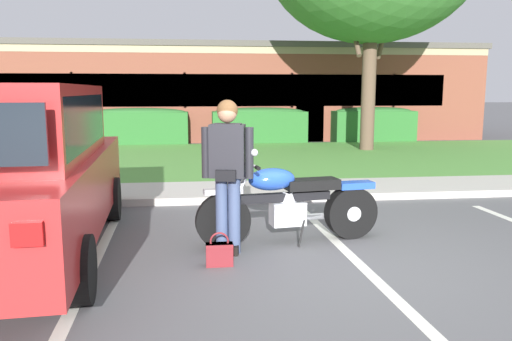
{
  "coord_description": "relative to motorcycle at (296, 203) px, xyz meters",
  "views": [
    {
      "loc": [
        -1.46,
        -4.99,
        1.8
      ],
      "look_at": [
        -0.74,
        1.04,
        0.85
      ],
      "focal_mm": 35.86,
      "sensor_mm": 36.0,
      "label": 1
    }
  ],
  "objects": [
    {
      "name": "curb_strip",
      "position": [
        0.27,
        2.24,
        -0.42
      ],
      "size": [
        60.0,
        0.2,
        0.12
      ],
      "primitive_type": "cube",
      "color": "#B7B2A8",
      "rests_on": "ground"
    },
    {
      "name": "hedge_center_right",
      "position": [
        5.05,
        11.46,
        0.17
      ],
      "size": [
        2.85,
        0.9,
        1.24
      ],
      "color": "#286028",
      "rests_on": "ground"
    },
    {
      "name": "stall_stripe_0",
      "position": [
        -2.26,
        -0.65,
        -0.48
      ],
      "size": [
        0.25,
        4.4,
        0.01
      ],
      "primitive_type": "cube",
      "rotation": [
        0.0,
        0.0,
        0.03
      ],
      "color": "silver",
      "rests_on": "ground"
    },
    {
      "name": "parked_suv_adjacent",
      "position": [
        -3.17,
        -0.2,
        0.48
      ],
      "size": [
        2.23,
        4.94,
        1.86
      ],
      "color": "#AD2323",
      "rests_on": "ground"
    },
    {
      "name": "concrete_walk",
      "position": [
        0.27,
        3.09,
        -0.44
      ],
      "size": [
        60.0,
        1.5,
        0.08
      ],
      "primitive_type": "cube",
      "color": "#B7B2A8",
      "rests_on": "ground"
    },
    {
      "name": "rider_person",
      "position": [
        -0.84,
        -0.31,
        0.51
      ],
      "size": [
        0.56,
        0.35,
        1.7
      ],
      "color": "black",
      "rests_on": "ground"
    },
    {
      "name": "grass_lawn",
      "position": [
        0.27,
        7.48,
        -0.45
      ],
      "size": [
        60.0,
        7.26,
        0.06
      ],
      "primitive_type": "cube",
      "color": "#518E3D",
      "rests_on": "ground"
    },
    {
      "name": "ground_plane",
      "position": [
        0.27,
        -0.85,
        -0.48
      ],
      "size": [
        140.0,
        140.0,
        0.0
      ],
      "primitive_type": "plane",
      "color": "#565659"
    },
    {
      "name": "stall_stripe_1",
      "position": [
        0.5,
        -0.65,
        -0.48
      ],
      "size": [
        0.25,
        4.4,
        0.01
      ],
      "primitive_type": "cube",
      "rotation": [
        0.0,
        0.0,
        0.03
      ],
      "color": "silver",
      "rests_on": "ground"
    },
    {
      "name": "hedge_left",
      "position": [
        -3.01,
        11.46,
        0.17
      ],
      "size": [
        3.23,
        0.9,
        1.24
      ],
      "color": "#286028",
      "rests_on": "ground"
    },
    {
      "name": "brick_building",
      "position": [
        -1.48,
        17.41,
        1.27
      ],
      "size": [
        21.98,
        11.23,
        3.49
      ],
      "color": "brown",
      "rests_on": "ground"
    },
    {
      "name": "motorcycle",
      "position": [
        0.0,
        0.0,
        0.0
      ],
      "size": [
        2.24,
        0.82,
        1.18
      ],
      "color": "black",
      "rests_on": "ground"
    },
    {
      "name": "hedge_center_left",
      "position": [
        1.02,
        11.46,
        0.17
      ],
      "size": [
        3.2,
        0.9,
        1.24
      ],
      "color": "#286028",
      "rests_on": "ground"
    },
    {
      "name": "handbag",
      "position": [
        -0.96,
        -0.74,
        -0.34
      ],
      "size": [
        0.28,
        0.13,
        0.36
      ],
      "color": "maroon",
      "rests_on": "ground"
    }
  ]
}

